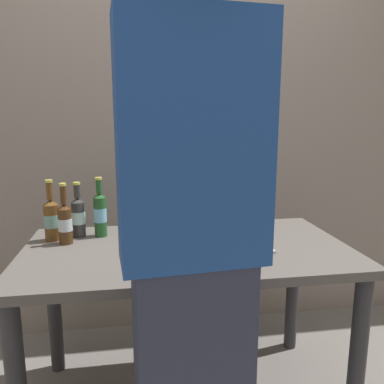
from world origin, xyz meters
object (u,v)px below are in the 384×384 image
Objects in this scene: laptop at (229,234)px; beer_bottle_green at (100,213)px; person_figure at (193,242)px; beer_bottle_amber at (78,215)px; beer_bottle_dark at (65,222)px; beer_bottle_brown at (51,218)px.

beer_bottle_green is at bearing 161.44° from laptop.
laptop is 0.65m from person_figure.
laptop is at bearing -16.89° from beer_bottle_amber.
beer_bottle_amber is (-0.70, 0.21, 0.06)m from laptop.
laptop is 0.63m from beer_bottle_green.
beer_bottle_dark is 0.11m from beer_bottle_amber.
person_figure is at bearing -66.49° from beer_bottle_green.
beer_bottle_dark is at bearing 171.61° from laptop.
person_figure is (0.48, -0.68, 0.10)m from beer_bottle_dark.
beer_bottle_brown is (-0.22, -0.03, -0.01)m from beer_bottle_green.
beer_bottle_amber is 0.92× the size of beer_bottle_green.
beer_bottle_dark is 0.18m from beer_bottle_green.
person_figure reaches higher than beer_bottle_green.
beer_bottle_dark is 0.97× the size of beer_bottle_brown.
beer_bottle_green is (-0.59, 0.20, 0.07)m from laptop.
beer_bottle_amber is at bearing 119.33° from person_figure.
beer_bottle_green is at bearing 30.94° from beer_bottle_dark.
beer_bottle_green reaches higher than beer_bottle_dark.
person_figure reaches higher than laptop.
beer_bottle_brown is at bearing 141.00° from beer_bottle_dark.
person_figure reaches higher than beer_bottle_brown.
beer_bottle_dark is at bearing -39.00° from beer_bottle_brown.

